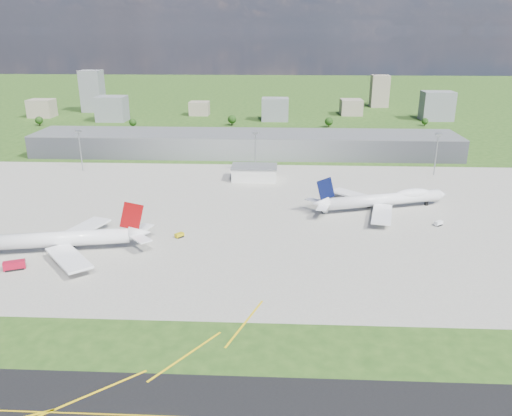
{
  "coord_description": "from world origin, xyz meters",
  "views": [
    {
      "loc": [
        24.45,
        -186.07,
        83.9
      ],
      "look_at": [
        14.57,
        24.24,
        9.0
      ],
      "focal_mm": 35.0,
      "sensor_mm": 36.0,
      "label": 1
    }
  ],
  "objects_px": {
    "airliner_blue_quad": "(384,199)",
    "van_white_near": "(324,209)",
    "airliner_red_twin": "(60,240)",
    "van_white_far": "(439,224)",
    "fire_truck": "(14,266)",
    "tug_yellow": "(179,235)"
  },
  "relations": [
    {
      "from": "van_white_near",
      "to": "tug_yellow",
      "type": "bearing_deg",
      "value": 105.26
    },
    {
      "from": "airliner_blue_quad",
      "to": "van_white_near",
      "type": "bearing_deg",
      "value": 172.69
    },
    {
      "from": "fire_truck",
      "to": "tug_yellow",
      "type": "bearing_deg",
      "value": 7.66
    },
    {
      "from": "fire_truck",
      "to": "van_white_near",
      "type": "xyz_separation_m",
      "value": [
        120.02,
        68.5,
        -0.3
      ]
    },
    {
      "from": "airliner_red_twin",
      "to": "fire_truck",
      "type": "xyz_separation_m",
      "value": [
        -10.86,
        -16.41,
        -3.65
      ]
    },
    {
      "from": "van_white_far",
      "to": "van_white_near",
      "type": "bearing_deg",
      "value": 126.01
    },
    {
      "from": "airliner_red_twin",
      "to": "van_white_far",
      "type": "xyz_separation_m",
      "value": [
        159.98,
        36.12,
        -4.24
      ]
    },
    {
      "from": "fire_truck",
      "to": "van_white_near",
      "type": "bearing_deg",
      "value": 6.28
    },
    {
      "from": "van_white_near",
      "to": "van_white_far",
      "type": "xyz_separation_m",
      "value": [
        50.82,
        -15.97,
        -0.28
      ]
    },
    {
      "from": "airliner_red_twin",
      "to": "van_white_far",
      "type": "height_order",
      "value": "airliner_red_twin"
    },
    {
      "from": "airliner_red_twin",
      "to": "airliner_blue_quad",
      "type": "bearing_deg",
      "value": -168.57
    },
    {
      "from": "tug_yellow",
      "to": "van_white_near",
      "type": "bearing_deg",
      "value": -18.98
    },
    {
      "from": "fire_truck",
      "to": "van_white_far",
      "type": "xyz_separation_m",
      "value": [
        170.84,
        52.53,
        -0.58
      ]
    },
    {
      "from": "fire_truck",
      "to": "tug_yellow",
      "type": "xyz_separation_m",
      "value": [
        55.32,
        33.36,
        -0.72
      ]
    },
    {
      "from": "van_white_near",
      "to": "van_white_far",
      "type": "relative_size",
      "value": 1.33
    },
    {
      "from": "airliner_red_twin",
      "to": "airliner_blue_quad",
      "type": "height_order",
      "value": "airliner_red_twin"
    },
    {
      "from": "airliner_red_twin",
      "to": "tug_yellow",
      "type": "relative_size",
      "value": 16.98
    },
    {
      "from": "tug_yellow",
      "to": "van_white_near",
      "type": "relative_size",
      "value": 0.73
    },
    {
      "from": "airliner_blue_quad",
      "to": "van_white_near",
      "type": "xyz_separation_m",
      "value": [
        -29.94,
        -5.11,
        -3.86
      ]
    },
    {
      "from": "van_white_far",
      "to": "fire_truck",
      "type": "bearing_deg",
      "value": 160.55
    },
    {
      "from": "airliner_blue_quad",
      "to": "airliner_red_twin",
      "type": "bearing_deg",
      "value": -174.64
    },
    {
      "from": "van_white_far",
      "to": "airliner_blue_quad",
      "type": "bearing_deg",
      "value": 98.19
    }
  ]
}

